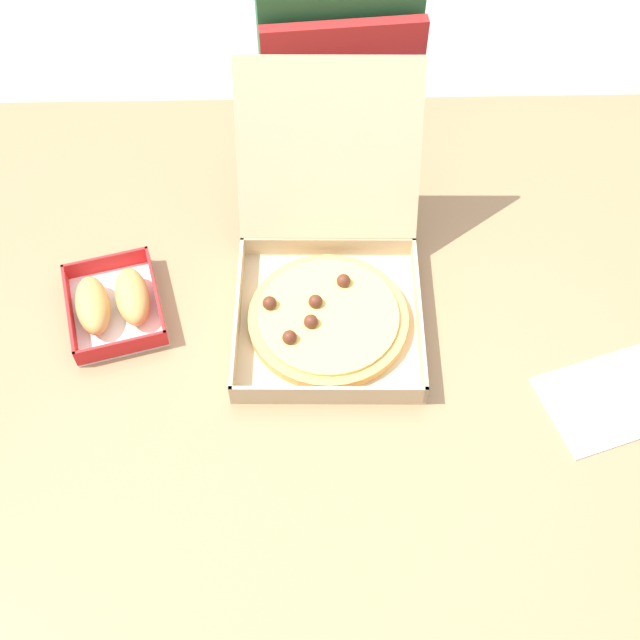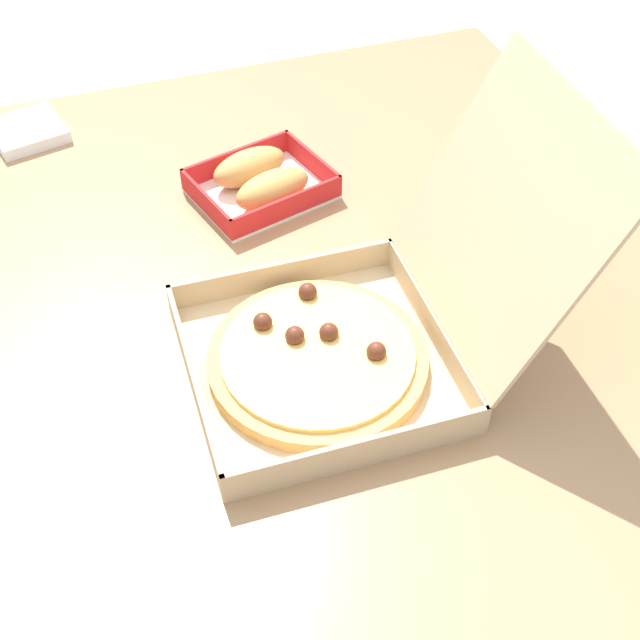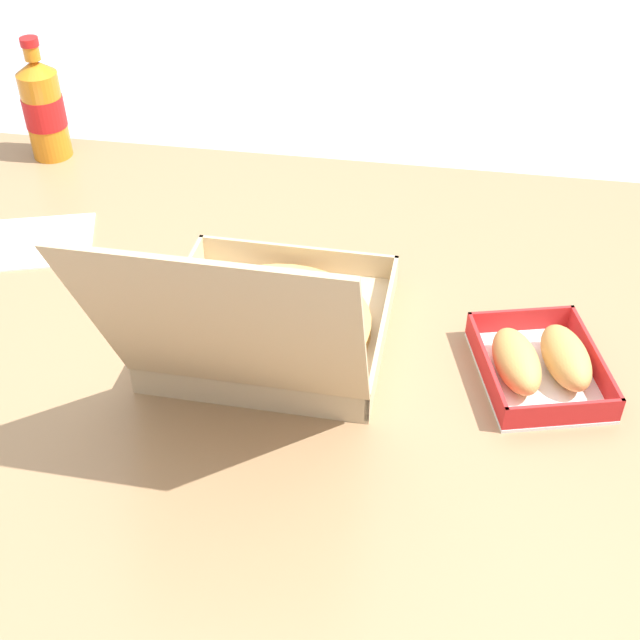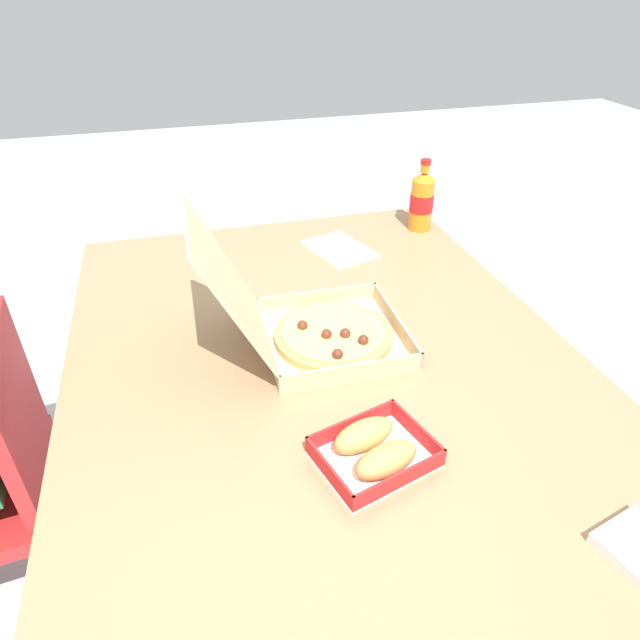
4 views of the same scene
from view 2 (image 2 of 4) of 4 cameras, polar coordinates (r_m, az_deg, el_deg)
The scene contains 5 objects.
ground_plane at distance 1.68m, azimuth 0.73°, elevation -19.00°, with size 10.00×10.00×0.00m, color #B2B2B7.
dining_table at distance 1.12m, azimuth 1.04°, elevation -3.88°, with size 1.43×1.10×0.73m.
pizza_box_open at distance 1.02m, azimuth 1.97°, elevation -0.97°, with size 0.32×0.45×0.32m.
bread_side_box at distance 1.29m, azimuth -3.95°, elevation 9.23°, with size 0.19×0.22×0.06m.
napkin_pile at distance 1.51m, azimuth -18.88°, elevation 11.81°, with size 0.11×0.11×0.02m, color white.
Camera 2 is at (0.69, -0.26, 1.51)m, focal length 48.12 mm.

